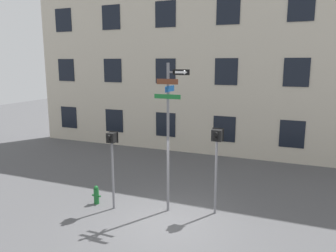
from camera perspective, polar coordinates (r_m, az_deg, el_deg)
The scene contains 6 objects.
ground_plane at distance 10.92m, azimuth -0.22°, elevation -16.48°, with size 60.00×60.00×0.00m, color #515154.
building_facade at distance 17.89m, azimuth 10.48°, elevation 14.21°, with size 24.00×0.64×12.22m.
street_sign_pole at distance 10.76m, azimuth 0.22°, elevation -0.02°, with size 1.19×0.75×5.04m.
pedestrian_signal_left at distance 11.30m, azimuth -9.74°, elevation -4.26°, with size 0.34×0.40×2.75m.
pedestrian_signal_right at distance 10.84m, azimuth 8.45°, elevation -3.82°, with size 0.39×0.40×2.93m.
fire_hydrant at distance 12.37m, azimuth -12.37°, elevation -11.65°, with size 0.34×0.18×0.69m.
Camera 1 is at (3.68, -8.97, 5.03)m, focal length 35.00 mm.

